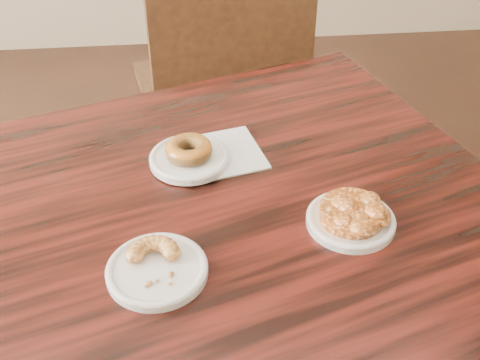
{
  "coord_description": "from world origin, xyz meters",
  "views": [
    {
      "loc": [
        0.11,
        -0.54,
        1.41
      ],
      "look_at": [
        0.18,
        0.24,
        0.8
      ],
      "focal_mm": 45.0,
      "sensor_mm": 36.0,
      "label": 1
    }
  ],
  "objects": [
    {
      "name": "napkin",
      "position": [
        0.16,
        0.39,
        0.75
      ],
      "size": [
        0.18,
        0.18,
        0.0
      ],
      "primitive_type": "cube",
      "rotation": [
        0.0,
        0.0,
        0.23
      ],
      "color": "white",
      "rests_on": "cafe_table"
    },
    {
      "name": "cruller_fragment",
      "position": [
        0.04,
        0.09,
        0.77
      ],
      "size": [
        0.09,
        0.09,
        0.03
      ],
      "primitive_type": null,
      "color": "brown",
      "rests_on": "plate_cruller"
    },
    {
      "name": "glazed_donut",
      "position": [
        0.1,
        0.37,
        0.78
      ],
      "size": [
        0.09,
        0.09,
        0.03
      ],
      "primitive_type": "torus",
      "color": "#995516",
      "rests_on": "plate_donut"
    },
    {
      "name": "plate_donut",
      "position": [
        0.1,
        0.37,
        0.76
      ],
      "size": [
        0.15,
        0.15,
        0.01
      ],
      "primitive_type": "cylinder",
      "color": "white",
      "rests_on": "napkin"
    },
    {
      "name": "apple_fritter",
      "position": [
        0.36,
        0.17,
        0.78
      ],
      "size": [
        0.14,
        0.14,
        0.03
      ],
      "primitive_type": null,
      "color": "#491F07",
      "rests_on": "plate_fritter"
    },
    {
      "name": "plate_cruller",
      "position": [
        0.04,
        0.09,
        0.76
      ],
      "size": [
        0.15,
        0.15,
        0.01
      ],
      "primitive_type": "cylinder",
      "color": "silver",
      "rests_on": "cafe_table"
    },
    {
      "name": "chair_far",
      "position": [
        0.2,
        1.17,
        0.45
      ],
      "size": [
        0.59,
        0.59,
        0.9
      ],
      "primitive_type": null,
      "rotation": [
        0.0,
        0.0,
        3.34
      ],
      "color": "black",
      "rests_on": "floor"
    },
    {
      "name": "plate_fritter",
      "position": [
        0.36,
        0.17,
        0.76
      ],
      "size": [
        0.14,
        0.14,
        0.01
      ],
      "primitive_type": "cylinder",
      "color": "silver",
      "rests_on": "cafe_table"
    }
  ]
}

